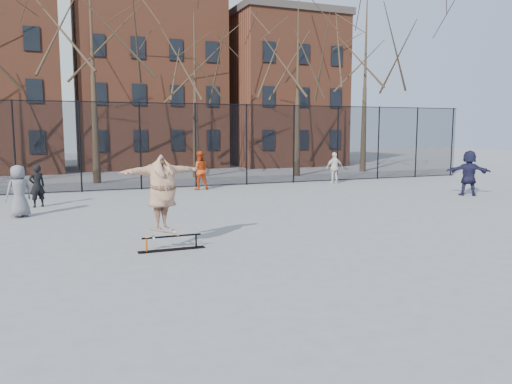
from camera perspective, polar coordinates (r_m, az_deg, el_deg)
name	(u,v)px	position (r m, az deg, el deg)	size (l,w,h in m)	color
ground	(292,250)	(11.66, 4.19, -6.60)	(100.00, 100.00, 0.00)	slate
skate_rail	(172,244)	(11.75, -9.60, -5.90)	(1.56, 0.24, 0.34)	black
skateboard	(163,234)	(11.66, -10.53, -4.75)	(0.75, 0.18, 0.09)	#A47841
skater	(163,196)	(11.51, -10.63, -0.41)	(2.08, 0.57, 1.69)	#563B93
bystander_grey	(19,191)	(17.38, -25.48, 0.08)	(0.81, 0.53, 1.66)	#5C5B60
bystander_black	(37,186)	(19.40, -23.74, 0.65)	(0.56, 0.37, 1.53)	black
bystander_red	(199,170)	(23.06, -6.50, 2.49)	(0.87, 0.67, 1.78)	#B0340F
bystander_white	(335,168)	(25.81, 8.97, 2.74)	(0.94, 0.39, 1.60)	silver
bystander_navy	(469,173)	(22.66, 23.14, 2.02)	(1.76, 0.56, 1.90)	#1C1B36
fence	(170,144)	(23.70, -9.77, 5.37)	(34.03, 0.07, 4.00)	black
tree_row	(147,42)	(28.10, -12.36, 16.44)	(33.66, 7.46, 10.67)	black
rowhouses	(140,82)	(36.76, -13.12, 12.18)	(29.00, 7.00, 13.00)	brown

